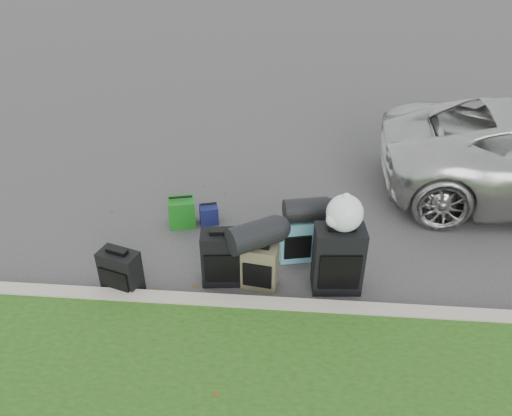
# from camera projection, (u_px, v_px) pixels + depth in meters

# --- Properties ---
(ground) EXTENTS (120.00, 120.00, 0.00)m
(ground) POSITION_uv_depth(u_px,v_px,m) (263.00, 254.00, 6.16)
(ground) COLOR #383535
(ground) RESTS_ON ground
(curb) EXTENTS (120.00, 0.18, 0.15)m
(curb) POSITION_uv_depth(u_px,v_px,m) (256.00, 307.00, 5.28)
(curb) COLOR #9E937F
(curb) RESTS_ON ground
(suitcase_small_black) EXTENTS (0.48, 0.36, 0.54)m
(suitcase_small_black) POSITION_uv_depth(u_px,v_px,m) (121.00, 273.00, 5.46)
(suitcase_small_black) COLOR black
(suitcase_small_black) RESTS_ON ground
(suitcase_large_black_left) EXTENTS (0.49, 0.32, 0.66)m
(suitcase_large_black_left) POSITION_uv_depth(u_px,v_px,m) (222.00, 258.00, 5.58)
(suitcase_large_black_left) COLOR black
(suitcase_large_black_left) RESTS_ON ground
(suitcase_olive) EXTENTS (0.42, 0.30, 0.54)m
(suitcase_olive) POSITION_uv_depth(u_px,v_px,m) (260.00, 266.00, 5.55)
(suitcase_olive) COLOR #47422E
(suitcase_olive) RESTS_ON ground
(suitcase_teal) EXTENTS (0.43, 0.31, 0.56)m
(suitcase_teal) POSITION_uv_depth(u_px,v_px,m) (296.00, 239.00, 5.96)
(suitcase_teal) COLOR teal
(suitcase_teal) RESTS_ON ground
(suitcase_large_black_right) EXTENTS (0.56, 0.36, 0.80)m
(suitcase_large_black_right) POSITION_uv_depth(u_px,v_px,m) (338.00, 259.00, 5.44)
(suitcase_large_black_right) COLOR black
(suitcase_large_black_right) RESTS_ON ground
(tote_green) EXTENTS (0.40, 0.35, 0.39)m
(tote_green) POSITION_uv_depth(u_px,v_px,m) (182.00, 212.00, 6.62)
(tote_green) COLOR #166416
(tote_green) RESTS_ON ground
(tote_navy) EXTENTS (0.28, 0.25, 0.26)m
(tote_navy) POSITION_uv_depth(u_px,v_px,m) (209.00, 214.00, 6.69)
(tote_navy) COLOR navy
(tote_navy) RESTS_ON ground
(duffel_left) EXTENTS (0.65, 0.57, 0.31)m
(duffel_left) POSITION_uv_depth(u_px,v_px,m) (255.00, 235.00, 5.32)
(duffel_left) COLOR black
(duffel_left) RESTS_ON suitcase_olive
(duffel_right) EXTENTS (0.56, 0.39, 0.28)m
(duffel_right) POSITION_uv_depth(u_px,v_px,m) (306.00, 210.00, 5.73)
(duffel_right) COLOR black
(duffel_right) RESTS_ON suitcase_teal
(trash_bag) EXTENTS (0.39, 0.39, 0.39)m
(trash_bag) POSITION_uv_depth(u_px,v_px,m) (345.00, 213.00, 5.13)
(trash_bag) COLOR white
(trash_bag) RESTS_ON suitcase_large_black_right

